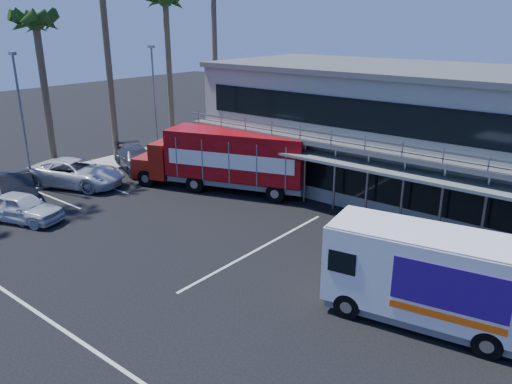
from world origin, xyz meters
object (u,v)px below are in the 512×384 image
Objects in this scene: white_van at (430,277)px; parked_car_b at (16,188)px; parked_car_a at (22,207)px; red_truck at (226,158)px.

white_van is 22.68m from parked_car_b.
parked_car_b is (-3.00, 1.23, 0.07)m from parked_car_a.
parked_car_a is (-4.79, -10.26, -1.27)m from red_truck.
white_van is 1.42× the size of parked_car_b.
parked_car_a is at bearing -133.85° from red_truck.
red_truck is at bearing -44.31° from parked_car_a.
parked_car_b is at bearing 177.44° from white_van.
red_truck reaches higher than parked_car_a.
white_van is at bearing -63.05° from parked_car_b.
red_truck is 11.39m from parked_car_a.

